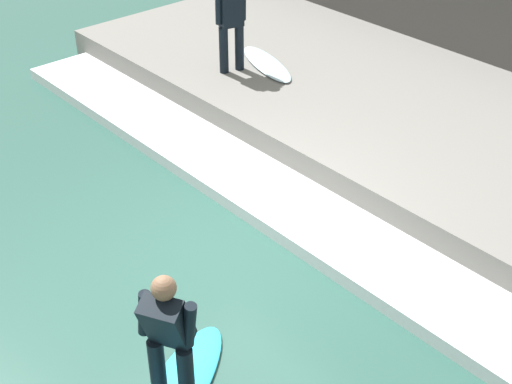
% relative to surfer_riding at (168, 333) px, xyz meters
% --- Properties ---
extents(ground_plane, '(28.00, 28.00, 0.00)m').
position_rel_surfer_riding_xyz_m(ground_plane, '(1.76, 1.31, -0.85)').
color(ground_plane, '#2D564C').
extents(concrete_ledge, '(4.40, 12.95, 0.51)m').
position_rel_surfer_riding_xyz_m(concrete_ledge, '(5.67, 1.31, -0.59)').
color(concrete_ledge, slate).
rests_on(concrete_ledge, ground_plane).
extents(wave_foam_crest, '(1.12, 12.30, 0.18)m').
position_rel_surfer_riding_xyz_m(wave_foam_crest, '(2.91, 1.31, -0.76)').
color(wave_foam_crest, white).
rests_on(wave_foam_crest, ground_plane).
extents(surfer_riding, '(0.54, 0.57, 1.42)m').
position_rel_surfer_riding_xyz_m(surfer_riding, '(0.00, 0.00, 0.00)').
color(surfer_riding, black).
rests_on(surfer_riding, surfboard_riding).
extents(surfer_waiting_near, '(0.50, 0.32, 1.52)m').
position_rel_surfer_riding_xyz_m(surfer_waiting_near, '(4.50, 4.47, 0.52)').
color(surfer_waiting_near, black).
rests_on(surfer_waiting_near, concrete_ledge).
extents(surfboard_waiting_near, '(0.94, 1.68, 0.06)m').
position_rel_surfer_riding_xyz_m(surfboard_waiting_near, '(5.07, 4.24, -0.31)').
color(surfboard_waiting_near, silver).
rests_on(surfboard_waiting_near, concrete_ledge).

